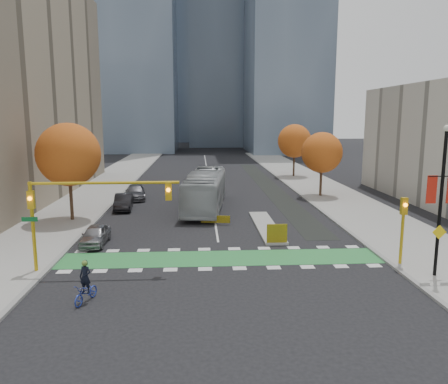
{
  "coord_description": "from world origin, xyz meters",
  "views": [
    {
      "loc": [
        -1.3,
        -24.51,
        8.68
      ],
      "look_at": [
        0.6,
        8.35,
        3.0
      ],
      "focal_mm": 35.0,
      "sensor_mm": 36.0,
      "label": 1
    }
  ],
  "objects": [
    {
      "name": "median_island",
      "position": [
        4.0,
        9.0,
        0.08
      ],
      "size": [
        1.6,
        10.0,
        0.16
      ],
      "primitive_type": "cube",
      "color": "gray",
      "rests_on": "ground"
    },
    {
      "name": "curb_west",
      "position": [
        -10.0,
        20.0,
        0.07
      ],
      "size": [
        0.3,
        120.0,
        0.16
      ],
      "primitive_type": "cube",
      "color": "gray",
      "rests_on": "ground"
    },
    {
      "name": "tower_ne",
      "position": [
        20.0,
        85.0,
        30.0
      ],
      "size": [
        18.0,
        24.0,
        60.0
      ],
      "primitive_type": "cube",
      "color": "#47566B",
      "rests_on": "ground"
    },
    {
      "name": "curb_east",
      "position": [
        10.0,
        20.0,
        0.07
      ],
      "size": [
        0.3,
        120.0,
        0.16
      ],
      "primitive_type": "cube",
      "color": "gray",
      "rests_on": "ground"
    },
    {
      "name": "traffic_signal_west",
      "position": [
        -7.93,
        -0.51,
        4.03
      ],
      "size": [
        8.53,
        0.56,
        5.2
      ],
      "color": "#BF9914",
      "rests_on": "ground"
    },
    {
      "name": "bike_crossing",
      "position": [
        0.0,
        1.5,
        0.01
      ],
      "size": [
        20.0,
        3.0,
        0.01
      ],
      "primitive_type": "cube",
      "color": "#2B833D",
      "rests_on": "ground"
    },
    {
      "name": "traffic_signal_east",
      "position": [
        10.5,
        -0.51,
        2.73
      ],
      "size": [
        0.35,
        0.43,
        4.1
      ],
      "color": "#BF9914",
      "rests_on": "ground"
    },
    {
      "name": "parked_car_b",
      "position": [
        -8.47,
        16.49,
        0.74
      ],
      "size": [
        1.97,
        4.6,
        1.47
      ],
      "primitive_type": "imported",
      "rotation": [
        0.0,
        0.0,
        0.09
      ],
      "color": "black",
      "rests_on": "ground"
    },
    {
      "name": "tower_far",
      "position": [
        -4.0,
        140.0,
        40.0
      ],
      "size": [
        26.0,
        26.0,
        80.0
      ],
      "primitive_type": "cube",
      "color": "#47566B",
      "rests_on": "ground"
    },
    {
      "name": "parked_car_a",
      "position": [
        -8.46,
        5.0,
        0.67
      ],
      "size": [
        1.64,
        3.95,
        1.34
      ],
      "primitive_type": "imported",
      "rotation": [
        0.0,
        0.0,
        -0.01
      ],
      "color": "gray",
      "rests_on": "ground"
    },
    {
      "name": "tree_east_near",
      "position": [
        12.0,
        22.0,
        4.86
      ],
      "size": [
        4.4,
        4.4,
        7.08
      ],
      "color": "#332114",
      "rests_on": "ground"
    },
    {
      "name": "bus",
      "position": [
        -0.72,
        16.35,
        1.82
      ],
      "size": [
        4.52,
        13.3,
        3.63
      ],
      "primitive_type": "imported",
      "rotation": [
        0.0,
        0.0,
        -0.11
      ],
      "color": "#A7ACAE",
      "rests_on": "ground"
    },
    {
      "name": "tree_east_far",
      "position": [
        12.5,
        38.0,
        5.24
      ],
      "size": [
        4.8,
        4.8,
        7.65
      ],
      "color": "#332114",
      "rests_on": "ground"
    },
    {
      "name": "cyclist",
      "position": [
        -6.69,
        -4.65,
        0.69
      ],
      "size": [
        1.18,
        1.9,
        2.07
      ],
      "rotation": [
        0.0,
        0.0,
        -0.34
      ],
      "color": "#2236A0",
      "rests_on": "ground"
    },
    {
      "name": "sidewalk_east",
      "position": [
        13.5,
        20.0,
        0.07
      ],
      "size": [
        7.0,
        120.0,
        0.15
      ],
      "primitive_type": "cube",
      "color": "gray",
      "rests_on": "ground"
    },
    {
      "name": "tree_west",
      "position": [
        -12.0,
        12.0,
        5.62
      ],
      "size": [
        5.2,
        5.2,
        8.22
      ],
      "color": "#332114",
      "rests_on": "ground"
    },
    {
      "name": "ground",
      "position": [
        0.0,
        0.0,
        0.0
      ],
      "size": [
        300.0,
        300.0,
        0.0
      ],
      "primitive_type": "plane",
      "color": "black",
      "rests_on": "ground"
    },
    {
      "name": "sidewalk_west",
      "position": [
        -13.5,
        20.0,
        0.07
      ],
      "size": [
        7.0,
        120.0,
        0.15
      ],
      "primitive_type": "cube",
      "color": "gray",
      "rests_on": "ground"
    },
    {
      "name": "hazard_board",
      "position": [
        4.0,
        4.2,
        0.8
      ],
      "size": [
        1.4,
        0.12,
        1.3
      ],
      "primitive_type": "cube",
      "color": "yellow",
      "rests_on": "median_island"
    },
    {
      "name": "centre_line",
      "position": [
        0.0,
        40.0,
        0.01
      ],
      "size": [
        0.15,
        70.0,
        0.01
      ],
      "primitive_type": "cube",
      "color": "silver",
      "rests_on": "ground"
    },
    {
      "name": "tower_nw",
      "position": [
        -18.0,
        90.0,
        35.0
      ],
      "size": [
        22.0,
        22.0,
        70.0
      ],
      "primitive_type": "cube",
      "color": "#47566B",
      "rests_on": "ground"
    },
    {
      "name": "banner_lamppost",
      "position": [
        11.5,
        -2.5,
        4.61
      ],
      "size": [
        1.65,
        0.36,
        8.28
      ],
      "color": "black",
      "rests_on": "ground"
    },
    {
      "name": "bike_lane_paint",
      "position": [
        7.5,
        30.0,
        0.01
      ],
      "size": [
        2.5,
        50.0,
        0.01
      ],
      "primitive_type": "cube",
      "color": "black",
      "rests_on": "ground"
    },
    {
      "name": "parked_car_c",
      "position": [
        -8.11,
        21.86,
        0.74
      ],
      "size": [
        2.72,
        5.31,
        1.47
      ],
      "primitive_type": "imported",
      "rotation": [
        0.0,
        0.0,
        0.13
      ],
      "color": "#48474C",
      "rests_on": "ground"
    }
  ]
}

